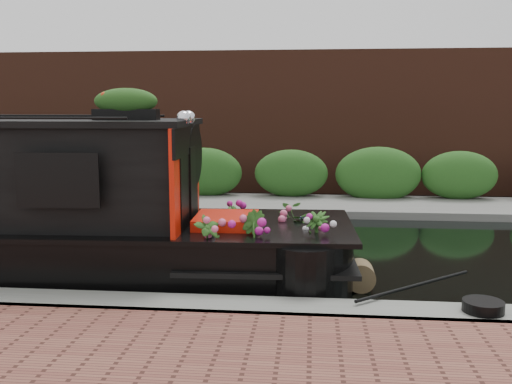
{
  "coord_description": "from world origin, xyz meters",
  "views": [
    {
      "loc": [
        2.78,
        -9.4,
        2.45
      ],
      "look_at": [
        1.91,
        -0.6,
        1.12
      ],
      "focal_mm": 40.0,
      "sensor_mm": 36.0,
      "label": 1
    }
  ],
  "objects": [
    {
      "name": "ground",
      "position": [
        0.0,
        0.0,
        0.0
      ],
      "size": [
        80.0,
        80.0,
        0.0
      ],
      "primitive_type": "plane",
      "color": "black",
      "rests_on": "ground"
    },
    {
      "name": "near_bank_coping",
      "position": [
        0.0,
        -3.3,
        0.0
      ],
      "size": [
        40.0,
        0.6,
        0.5
      ],
      "primitive_type": "cube",
      "color": "slate",
      "rests_on": "ground"
    },
    {
      "name": "far_bank_path",
      "position": [
        0.0,
        4.2,
        0.0
      ],
      "size": [
        40.0,
        2.4,
        0.34
      ],
      "primitive_type": "cube",
      "color": "slate",
      "rests_on": "ground"
    },
    {
      "name": "far_hedge",
      "position": [
        0.0,
        5.1,
        0.0
      ],
      "size": [
        40.0,
        1.1,
        2.8
      ],
      "primitive_type": "cube",
      "color": "#26571D",
      "rests_on": "ground"
    },
    {
      "name": "far_brick_wall",
      "position": [
        0.0,
        7.2,
        0.0
      ],
      "size": [
        40.0,
        1.0,
        8.0
      ],
      "primitive_type": "cube",
      "color": "#4E261A",
      "rests_on": "ground"
    },
    {
      "name": "rope_fender",
      "position": [
        3.44,
        -1.88,
        0.19
      ],
      "size": [
        0.39,
        0.38,
        0.39
      ],
      "primitive_type": "cylinder",
      "rotation": [
        1.57,
        0.0,
        0.0
      ],
      "color": "brown",
      "rests_on": "ground"
    },
    {
      "name": "coiled_mooring_rope",
      "position": [
        4.64,
        -3.27,
        0.31
      ],
      "size": [
        0.44,
        0.44,
        0.12
      ],
      "primitive_type": "cylinder",
      "color": "black",
      "rests_on": "near_bank_coping"
    }
  ]
}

